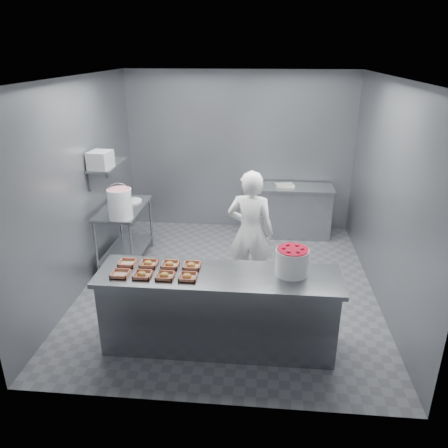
{
  "coord_description": "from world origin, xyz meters",
  "views": [
    {
      "loc": [
        0.44,
        -5.41,
        3.12
      ],
      "look_at": [
        -0.05,
        -0.2,
        1.01
      ],
      "focal_mm": 35.0,
      "sensor_mm": 36.0,
      "label": 1
    }
  ],
  "objects_px": {
    "prep_table": "(125,226)",
    "tray_5": "(148,263)",
    "tray_3": "(188,277)",
    "tray_0": "(120,274)",
    "tray_4": "(127,263)",
    "glaze_bucket": "(120,203)",
    "tray_1": "(142,275)",
    "appliance": "(100,160)",
    "tray_6": "(170,264)",
    "back_counter": "(288,211)",
    "service_counter": "(219,310)",
    "worker": "(250,233)",
    "tray_7": "(192,265)",
    "strawberry_tub": "(292,261)",
    "tray_2": "(165,276)"
  },
  "relations": [
    {
      "from": "tray_1",
      "to": "tray_5",
      "type": "distance_m",
      "value": 0.25
    },
    {
      "from": "tray_1",
      "to": "appliance",
      "type": "bearing_deg",
      "value": 119.64
    },
    {
      "from": "tray_0",
      "to": "tray_5",
      "type": "xyz_separation_m",
      "value": [
        0.24,
        0.25,
        0.0
      ]
    },
    {
      "from": "prep_table",
      "to": "tray_5",
      "type": "bearing_deg",
      "value": -64.66
    },
    {
      "from": "tray_1",
      "to": "tray_6",
      "type": "xyz_separation_m",
      "value": [
        0.24,
        0.25,
        0.0
      ]
    },
    {
      "from": "service_counter",
      "to": "tray_0",
      "type": "bearing_deg",
      "value": -172.95
    },
    {
      "from": "tray_0",
      "to": "tray_3",
      "type": "relative_size",
      "value": 1.0
    },
    {
      "from": "tray_3",
      "to": "appliance",
      "type": "relative_size",
      "value": 0.59
    },
    {
      "from": "tray_7",
      "to": "glaze_bucket",
      "type": "relative_size",
      "value": 0.37
    },
    {
      "from": "appliance",
      "to": "tray_6",
      "type": "bearing_deg",
      "value": -44.37
    },
    {
      "from": "strawberry_tub",
      "to": "tray_0",
      "type": "bearing_deg",
      "value": -173.38
    },
    {
      "from": "tray_3",
      "to": "appliance",
      "type": "height_order",
      "value": "appliance"
    },
    {
      "from": "tray_4",
      "to": "tray_7",
      "type": "height_order",
      "value": "tray_7"
    },
    {
      "from": "back_counter",
      "to": "tray_4",
      "type": "height_order",
      "value": "tray_4"
    },
    {
      "from": "tray_5",
      "to": "appliance",
      "type": "distance_m",
      "value": 2.02
    },
    {
      "from": "tray_2",
      "to": "tray_4",
      "type": "xyz_separation_m",
      "value": [
        -0.48,
        0.25,
        -0.0
      ]
    },
    {
      "from": "tray_1",
      "to": "tray_5",
      "type": "relative_size",
      "value": 1.0
    },
    {
      "from": "tray_2",
      "to": "worker",
      "type": "bearing_deg",
      "value": 59.02
    },
    {
      "from": "tray_1",
      "to": "appliance",
      "type": "distance_m",
      "value": 2.22
    },
    {
      "from": "tray_0",
      "to": "tray_4",
      "type": "xyz_separation_m",
      "value": [
        0.0,
        0.25,
        0.0
      ]
    },
    {
      "from": "tray_6",
      "to": "back_counter",
      "type": "bearing_deg",
      "value": 65.15
    },
    {
      "from": "tray_5",
      "to": "tray_6",
      "type": "relative_size",
      "value": 1.0
    },
    {
      "from": "tray_0",
      "to": "tray_2",
      "type": "bearing_deg",
      "value": -0.0
    },
    {
      "from": "service_counter",
      "to": "tray_1",
      "type": "bearing_deg",
      "value": -170.86
    },
    {
      "from": "tray_2",
      "to": "prep_table",
      "type": "bearing_deg",
      "value": 117.99
    },
    {
      "from": "worker",
      "to": "strawberry_tub",
      "type": "relative_size",
      "value": 4.87
    },
    {
      "from": "tray_2",
      "to": "glaze_bucket",
      "type": "relative_size",
      "value": 0.37
    },
    {
      "from": "back_counter",
      "to": "strawberry_tub",
      "type": "distance_m",
      "value": 3.23
    },
    {
      "from": "tray_0",
      "to": "worker",
      "type": "height_order",
      "value": "worker"
    },
    {
      "from": "back_counter",
      "to": "tray_3",
      "type": "bearing_deg",
      "value": -109.66
    },
    {
      "from": "prep_table",
      "to": "appliance",
      "type": "height_order",
      "value": "appliance"
    },
    {
      "from": "glaze_bucket",
      "to": "service_counter",
      "type": "bearing_deg",
      "value": -44.54
    },
    {
      "from": "tray_3",
      "to": "worker",
      "type": "distance_m",
      "value": 1.52
    },
    {
      "from": "back_counter",
      "to": "strawberry_tub",
      "type": "relative_size",
      "value": 4.3
    },
    {
      "from": "tray_3",
      "to": "tray_0",
      "type": "bearing_deg",
      "value": 180.0
    },
    {
      "from": "back_counter",
      "to": "tray_5",
      "type": "bearing_deg",
      "value": -118.37
    },
    {
      "from": "tray_3",
      "to": "tray_6",
      "type": "xyz_separation_m",
      "value": [
        -0.24,
        0.25,
        0.0
      ]
    },
    {
      "from": "prep_table",
      "to": "tray_0",
      "type": "distance_m",
      "value": 2.19
    },
    {
      "from": "tray_5",
      "to": "tray_6",
      "type": "distance_m",
      "value": 0.24
    },
    {
      "from": "tray_0",
      "to": "back_counter",
      "type": "bearing_deg",
      "value": 60.33
    },
    {
      "from": "tray_7",
      "to": "strawberry_tub",
      "type": "bearing_deg",
      "value": -2.41
    },
    {
      "from": "tray_7",
      "to": "glaze_bucket",
      "type": "distance_m",
      "value": 1.86
    },
    {
      "from": "worker",
      "to": "appliance",
      "type": "relative_size",
      "value": 5.35
    },
    {
      "from": "service_counter",
      "to": "tray_0",
      "type": "height_order",
      "value": "tray_0"
    },
    {
      "from": "prep_table",
      "to": "tray_6",
      "type": "distance_m",
      "value": 2.16
    },
    {
      "from": "tray_4",
      "to": "strawberry_tub",
      "type": "bearing_deg",
      "value": -1.45
    },
    {
      "from": "tray_4",
      "to": "tray_2",
      "type": "bearing_deg",
      "value": -27.96
    },
    {
      "from": "tray_7",
      "to": "service_counter",
      "type": "bearing_deg",
      "value": -22.46
    },
    {
      "from": "tray_4",
      "to": "glaze_bucket",
      "type": "bearing_deg",
      "value": 110.28
    },
    {
      "from": "tray_5",
      "to": "strawberry_tub",
      "type": "distance_m",
      "value": 1.56
    }
  ]
}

